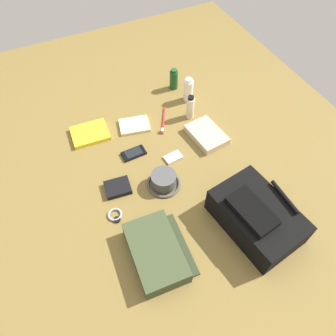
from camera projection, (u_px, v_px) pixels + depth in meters
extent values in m
cube|color=brown|center=(168.00, 175.00, 1.47)|extent=(2.64, 2.02, 0.02)
cube|color=black|center=(256.00, 217.00, 1.26)|extent=(0.38, 0.28, 0.12)
cube|color=black|center=(252.00, 211.00, 1.18)|extent=(0.21, 0.13, 0.03)
cylinder|color=black|center=(285.00, 197.00, 1.22)|extent=(0.16, 0.02, 0.02)
cube|color=#384228|center=(156.00, 252.00, 1.19)|extent=(0.29, 0.19, 0.07)
cube|color=#2C3520|center=(178.00, 245.00, 1.24)|extent=(0.27, 0.08, 0.01)
cylinder|color=#474747|center=(164.00, 180.00, 1.39)|extent=(0.11, 0.11, 0.06)
torus|color=#474747|center=(164.00, 184.00, 1.42)|extent=(0.15, 0.15, 0.01)
cylinder|color=#19471E|center=(174.00, 80.00, 1.78)|extent=(0.05, 0.05, 0.11)
cylinder|color=#19471E|center=(174.00, 71.00, 1.73)|extent=(0.03, 0.03, 0.01)
cylinder|color=white|center=(188.00, 91.00, 1.71)|extent=(0.05, 0.05, 0.12)
cylinder|color=silver|center=(189.00, 80.00, 1.66)|extent=(0.04, 0.04, 0.01)
cylinder|color=beige|center=(190.00, 108.00, 1.63)|extent=(0.04, 0.04, 0.12)
cylinder|color=black|center=(191.00, 98.00, 1.58)|extent=(0.03, 0.03, 0.01)
cube|color=yellow|center=(90.00, 134.00, 1.59)|extent=(0.15, 0.19, 0.02)
cube|color=white|center=(90.00, 134.00, 1.60)|extent=(0.15, 0.18, 0.02)
cube|color=black|center=(134.00, 153.00, 1.52)|extent=(0.06, 0.12, 0.01)
cube|color=black|center=(134.00, 152.00, 1.52)|extent=(0.05, 0.08, 0.00)
cube|color=#B7B7BC|center=(173.00, 157.00, 1.51)|extent=(0.06, 0.09, 0.01)
cylinder|color=silver|center=(170.00, 158.00, 1.50)|extent=(0.03, 0.03, 0.00)
torus|color=#99999E|center=(115.00, 215.00, 1.33)|extent=(0.06, 0.06, 0.01)
cylinder|color=black|center=(117.00, 220.00, 1.31)|extent=(0.03, 0.03, 0.01)
cylinder|color=red|center=(164.00, 120.00, 1.66)|extent=(0.17, 0.10, 0.01)
cube|color=white|center=(163.00, 130.00, 1.60)|extent=(0.02, 0.02, 0.01)
cube|color=black|center=(118.00, 188.00, 1.40)|extent=(0.10, 0.12, 0.02)
cube|color=beige|center=(134.00, 125.00, 1.63)|extent=(0.14, 0.17, 0.02)
cube|color=#C6B289|center=(206.00, 135.00, 1.58)|extent=(0.21, 0.16, 0.04)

